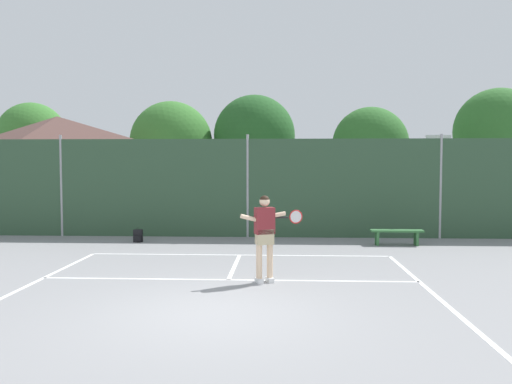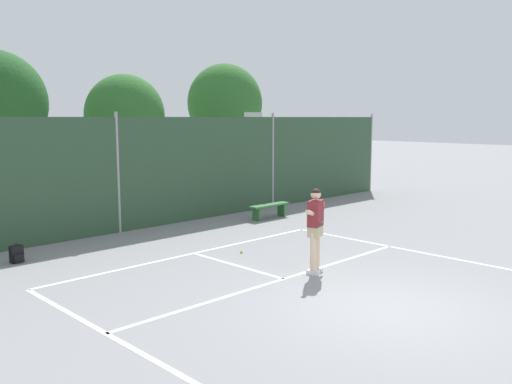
% 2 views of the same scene
% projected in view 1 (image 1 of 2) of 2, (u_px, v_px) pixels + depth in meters
% --- Properties ---
extents(ground_plane, '(120.00, 120.00, 0.00)m').
position_uv_depth(ground_plane, '(214.00, 313.00, 8.70)').
color(ground_plane, gray).
extents(court_markings, '(8.30, 11.10, 0.01)m').
position_uv_depth(court_markings, '(218.00, 302.00, 9.34)').
color(court_markings, white).
rests_on(court_markings, ground).
extents(chainlink_fence, '(26.09, 0.09, 3.52)m').
position_uv_depth(chainlink_fence, '(248.00, 188.00, 17.58)').
color(chainlink_fence, '#2D4C33').
rests_on(chainlink_fence, ground).
extents(basketball_hoop, '(0.90, 0.67, 3.55)m').
position_uv_depth(basketball_hoop, '(437.00, 169.00, 18.60)').
color(basketball_hoop, '#9E9EA3').
rests_on(basketball_hoop, ground).
extents(clubhouse_building, '(7.09, 5.88, 4.56)m').
position_uv_depth(clubhouse_building, '(58.00, 167.00, 22.32)').
color(clubhouse_building, silver).
rests_on(clubhouse_building, ground).
extents(treeline_backdrop, '(27.89, 3.89, 6.29)m').
position_uv_depth(treeline_backdrop, '(280.00, 138.00, 26.30)').
color(treeline_backdrop, brown).
rests_on(treeline_backdrop, ground).
extents(tennis_player, '(1.34, 0.63, 1.85)m').
position_uv_depth(tennis_player, '(265.00, 230.00, 10.88)').
color(tennis_player, silver).
rests_on(tennis_player, ground).
extents(tennis_ball, '(0.07, 0.07, 0.07)m').
position_uv_depth(tennis_ball, '(270.00, 260.00, 13.33)').
color(tennis_ball, '#CCE033').
rests_on(tennis_ball, ground).
extents(backpack_black, '(0.29, 0.25, 0.46)m').
position_uv_depth(backpack_black, '(138.00, 236.00, 16.55)').
color(backpack_black, black).
rests_on(backpack_black, ground).
extents(courtside_bench, '(1.60, 0.36, 0.48)m').
position_uv_depth(courtside_bench, '(397.00, 234.00, 15.87)').
color(courtside_bench, '#336B38').
rests_on(courtside_bench, ground).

